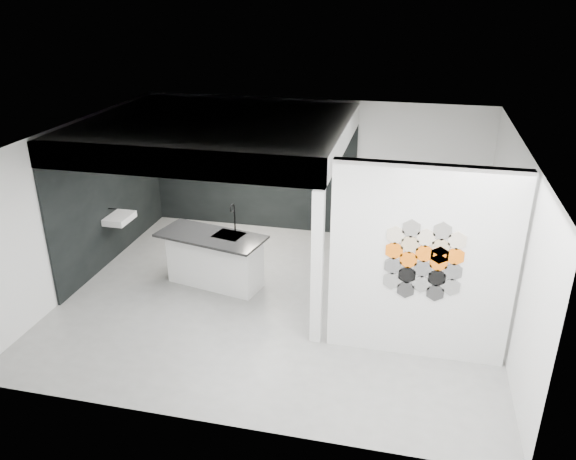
{
  "coord_description": "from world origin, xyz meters",
  "views": [
    {
      "loc": [
        1.99,
        -7.92,
        4.82
      ],
      "look_at": [
        0.1,
        0.3,
        1.15
      ],
      "focal_mm": 35.0,
      "sensor_mm": 36.0,
      "label": 1
    }
  ],
  "objects_px": {
    "kitchen_island": "(215,258)",
    "glass_vase": "(319,170)",
    "partition_panel": "(421,265)",
    "stockpot": "(194,161)",
    "utensil_cup": "(214,164)",
    "wall_basin": "(120,218)",
    "bottle_dark": "(242,165)",
    "kettle": "(303,169)",
    "glass_bowl": "(319,171)"
  },
  "relations": [
    {
      "from": "wall_basin",
      "to": "utensil_cup",
      "type": "distance_m",
      "value": 2.41
    },
    {
      "from": "kitchen_island",
      "to": "glass_vase",
      "type": "bearing_deg",
      "value": 74.64
    },
    {
      "from": "kettle",
      "to": "glass_vase",
      "type": "distance_m",
      "value": 0.32
    },
    {
      "from": "glass_vase",
      "to": "bottle_dark",
      "type": "bearing_deg",
      "value": 180.0
    },
    {
      "from": "glass_vase",
      "to": "utensil_cup",
      "type": "bearing_deg",
      "value": 180.0
    },
    {
      "from": "kettle",
      "to": "utensil_cup",
      "type": "distance_m",
      "value": 1.93
    },
    {
      "from": "glass_vase",
      "to": "kitchen_island",
      "type": "bearing_deg",
      "value": -117.6
    },
    {
      "from": "partition_panel",
      "to": "bottle_dark",
      "type": "height_order",
      "value": "partition_panel"
    },
    {
      "from": "stockpot",
      "to": "glass_bowl",
      "type": "bearing_deg",
      "value": 0.0
    },
    {
      "from": "glass_vase",
      "to": "utensil_cup",
      "type": "relative_size",
      "value": 1.58
    },
    {
      "from": "glass_bowl",
      "to": "partition_panel",
      "type": "bearing_deg",
      "value": -61.77
    },
    {
      "from": "glass_vase",
      "to": "utensil_cup",
      "type": "height_order",
      "value": "glass_vase"
    },
    {
      "from": "stockpot",
      "to": "bottle_dark",
      "type": "xyz_separation_m",
      "value": [
        1.07,
        0.0,
        -0.0
      ]
    },
    {
      "from": "stockpot",
      "to": "glass_bowl",
      "type": "height_order",
      "value": "stockpot"
    },
    {
      "from": "kettle",
      "to": "utensil_cup",
      "type": "height_order",
      "value": "kettle"
    },
    {
      "from": "partition_panel",
      "to": "stockpot",
      "type": "bearing_deg",
      "value": 140.94
    },
    {
      "from": "kitchen_island",
      "to": "kettle",
      "type": "distance_m",
      "value": 2.92
    },
    {
      "from": "glass_vase",
      "to": "glass_bowl",
      "type": "bearing_deg",
      "value": 0.0
    },
    {
      "from": "kettle",
      "to": "bottle_dark",
      "type": "relative_size",
      "value": 1.13
    },
    {
      "from": "glass_bowl",
      "to": "glass_vase",
      "type": "height_order",
      "value": "glass_vase"
    },
    {
      "from": "glass_vase",
      "to": "bottle_dark",
      "type": "height_order",
      "value": "bottle_dark"
    },
    {
      "from": "wall_basin",
      "to": "bottle_dark",
      "type": "relative_size",
      "value": 3.69
    },
    {
      "from": "wall_basin",
      "to": "stockpot",
      "type": "bearing_deg",
      "value": 71.2
    },
    {
      "from": "wall_basin",
      "to": "kitchen_island",
      "type": "xyz_separation_m",
      "value": [
        2.04,
        -0.51,
        -0.35
      ]
    },
    {
      "from": "stockpot",
      "to": "utensil_cup",
      "type": "height_order",
      "value": "stockpot"
    },
    {
      "from": "bottle_dark",
      "to": "utensil_cup",
      "type": "bearing_deg",
      "value": 180.0
    },
    {
      "from": "glass_bowl",
      "to": "bottle_dark",
      "type": "relative_size",
      "value": 0.81
    },
    {
      "from": "utensil_cup",
      "to": "stockpot",
      "type": "bearing_deg",
      "value": 180.0
    },
    {
      "from": "kitchen_island",
      "to": "stockpot",
      "type": "bearing_deg",
      "value": 129.67
    },
    {
      "from": "kitchen_island",
      "to": "utensil_cup",
      "type": "distance_m",
      "value": 2.87
    },
    {
      "from": "wall_basin",
      "to": "stockpot",
      "type": "height_order",
      "value": "stockpot"
    },
    {
      "from": "utensil_cup",
      "to": "glass_vase",
      "type": "bearing_deg",
      "value": 0.0
    },
    {
      "from": "partition_panel",
      "to": "glass_vase",
      "type": "height_order",
      "value": "partition_panel"
    },
    {
      "from": "partition_panel",
      "to": "glass_bowl",
      "type": "distance_m",
      "value": 4.39
    },
    {
      "from": "kettle",
      "to": "stockpot",
      "type": "bearing_deg",
      "value": 166.49
    },
    {
      "from": "kitchen_island",
      "to": "kettle",
      "type": "relative_size",
      "value": 10.6
    },
    {
      "from": "wall_basin",
      "to": "glass_vase",
      "type": "distance_m",
      "value": 4.01
    },
    {
      "from": "kitchen_island",
      "to": "utensil_cup",
      "type": "bearing_deg",
      "value": 121.5
    },
    {
      "from": "bottle_dark",
      "to": "wall_basin",
      "type": "bearing_deg",
      "value": -130.65
    },
    {
      "from": "kitchen_island",
      "to": "kettle",
      "type": "bearing_deg",
      "value": 80.6
    },
    {
      "from": "kitchen_island",
      "to": "partition_panel",
      "type": "bearing_deg",
      "value": -8.33
    },
    {
      "from": "partition_panel",
      "to": "stockpot",
      "type": "xyz_separation_m",
      "value": [
        -4.76,
        3.87,
        0.0
      ]
    },
    {
      "from": "utensil_cup",
      "to": "bottle_dark",
      "type": "bearing_deg",
      "value": 0.0
    },
    {
      "from": "stockpot",
      "to": "glass_bowl",
      "type": "relative_size",
      "value": 1.55
    },
    {
      "from": "kitchen_island",
      "to": "stockpot",
      "type": "height_order",
      "value": "stockpot"
    },
    {
      "from": "kitchen_island",
      "to": "glass_bowl",
      "type": "xyz_separation_m",
      "value": [
        1.35,
        2.58,
        0.87
      ]
    },
    {
      "from": "utensil_cup",
      "to": "glass_bowl",
      "type": "bearing_deg",
      "value": 0.0
    },
    {
      "from": "glass_bowl",
      "to": "utensil_cup",
      "type": "xyz_separation_m",
      "value": [
        -2.25,
        0.0,
        -0.0
      ]
    },
    {
      "from": "kettle",
      "to": "wall_basin",
      "type": "bearing_deg",
      "value": -159.55
    },
    {
      "from": "partition_panel",
      "to": "wall_basin",
      "type": "relative_size",
      "value": 4.67
    }
  ]
}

